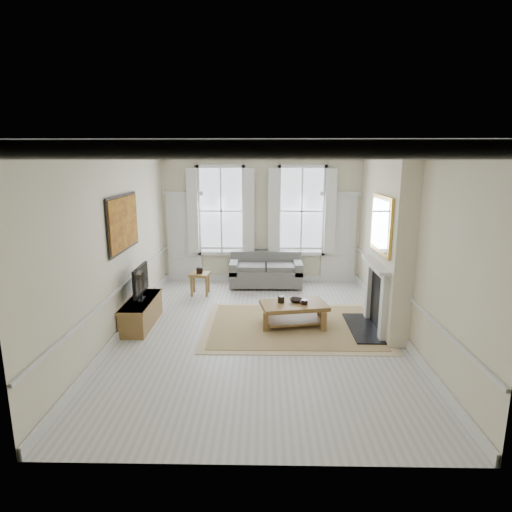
{
  "coord_description": "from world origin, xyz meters",
  "views": [
    {
      "loc": [
        0.07,
        -7.58,
        3.21
      ],
      "look_at": [
        -0.09,
        1.08,
        1.25
      ],
      "focal_mm": 30.0,
      "sensor_mm": 36.0,
      "label": 1
    }
  ],
  "objects_px": {
    "tv_stand": "(142,312)",
    "sofa": "(266,272)",
    "side_table": "(200,277)",
    "coffee_table": "(294,307)"
  },
  "relations": [
    {
      "from": "sofa",
      "to": "side_table",
      "type": "height_order",
      "value": "sofa"
    },
    {
      "from": "sofa",
      "to": "side_table",
      "type": "relative_size",
      "value": 3.42
    },
    {
      "from": "side_table",
      "to": "coffee_table",
      "type": "xyz_separation_m",
      "value": [
        2.14,
        -2.0,
        -0.04
      ]
    },
    {
      "from": "sofa",
      "to": "tv_stand",
      "type": "bearing_deg",
      "value": -131.74
    },
    {
      "from": "tv_stand",
      "to": "sofa",
      "type": "bearing_deg",
      "value": 48.26
    },
    {
      "from": "side_table",
      "to": "tv_stand",
      "type": "xyz_separation_m",
      "value": [
        -0.87,
        -1.99,
        -0.17
      ]
    },
    {
      "from": "sofa",
      "to": "side_table",
      "type": "xyz_separation_m",
      "value": [
        -1.6,
        -0.77,
        0.07
      ]
    },
    {
      "from": "side_table",
      "to": "coffee_table",
      "type": "height_order",
      "value": "side_table"
    },
    {
      "from": "sofa",
      "to": "coffee_table",
      "type": "relative_size",
      "value": 1.34
    },
    {
      "from": "sofa",
      "to": "tv_stand",
      "type": "distance_m",
      "value": 3.71
    }
  ]
}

